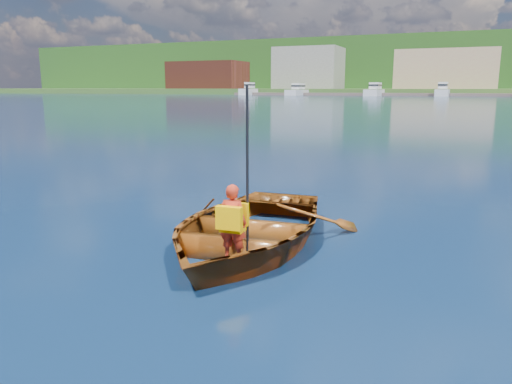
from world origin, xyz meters
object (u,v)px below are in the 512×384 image
object	(u,v)px
rowboat	(246,228)
marina_yachts	(469,91)
child_paddler	(233,221)
dock	(505,95)

from	to	relation	value
rowboat	marina_yachts	size ratio (longest dim) A/B	0.03
child_paddler	dock	world-z (taller)	child_paddler
rowboat	dock	bearing A→B (deg)	85.64
rowboat	marina_yachts	distance (m)	143.96
child_paddler	rowboat	bearing A→B (deg)	103.65
dock	marina_yachts	world-z (taller)	marina_yachts
rowboat	child_paddler	xyz separation A→B (m)	(0.22, -0.89, 0.35)
child_paddler	dock	xyz separation A→B (m)	(11.11, 149.50, -0.24)
marina_yachts	rowboat	bearing A→B (deg)	-90.88
child_paddler	dock	bearing A→B (deg)	85.75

